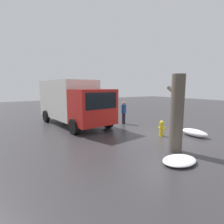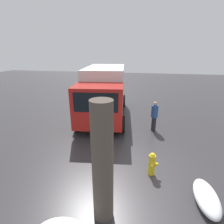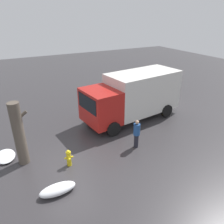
{
  "view_description": "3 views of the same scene",
  "coord_description": "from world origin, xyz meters",
  "px_view_note": "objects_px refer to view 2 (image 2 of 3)",
  "views": [
    {
      "loc": [
        -6.43,
        7.33,
        2.71
      ],
      "look_at": [
        2.37,
        1.72,
        1.19
      ],
      "focal_mm": 28.0,
      "sensor_mm": 36.0,
      "label": 1
    },
    {
      "loc": [
        -5.34,
        0.41,
        4.19
      ],
      "look_at": [
        3.16,
        2.03,
        1.14
      ],
      "focal_mm": 28.0,
      "sensor_mm": 36.0,
      "label": 2
    },
    {
      "loc": [
        -2.21,
        -8.61,
        6.87
      ],
      "look_at": [
        3.48,
        2.08,
        1.27
      ],
      "focal_mm": 35.0,
      "sensor_mm": 36.0,
      "label": 3
    }
  ],
  "objects_px": {
    "fire_hydrant": "(152,163)",
    "delivery_truck": "(104,90)",
    "pedestrian": "(154,115)",
    "tree_trunk": "(103,164)"
  },
  "relations": [
    {
      "from": "delivery_truck",
      "to": "pedestrian",
      "type": "height_order",
      "value": "delivery_truck"
    },
    {
      "from": "fire_hydrant",
      "to": "pedestrian",
      "type": "relative_size",
      "value": 0.53
    },
    {
      "from": "tree_trunk",
      "to": "pedestrian",
      "type": "bearing_deg",
      "value": -14.67
    },
    {
      "from": "fire_hydrant",
      "to": "delivery_truck",
      "type": "relative_size",
      "value": 0.12
    },
    {
      "from": "fire_hydrant",
      "to": "tree_trunk",
      "type": "relative_size",
      "value": 0.27
    },
    {
      "from": "fire_hydrant",
      "to": "delivery_truck",
      "type": "xyz_separation_m",
      "value": [
        5.65,
        3.01,
        1.26
      ]
    },
    {
      "from": "fire_hydrant",
      "to": "tree_trunk",
      "type": "xyz_separation_m",
      "value": [
        -1.91,
        1.3,
        1.17
      ]
    },
    {
      "from": "fire_hydrant",
      "to": "pedestrian",
      "type": "bearing_deg",
      "value": 93.09
    },
    {
      "from": "tree_trunk",
      "to": "delivery_truck",
      "type": "xyz_separation_m",
      "value": [
        7.56,
        1.71,
        0.09
      ]
    },
    {
      "from": "delivery_truck",
      "to": "tree_trunk",
      "type": "bearing_deg",
      "value": 96.09
    }
  ]
}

